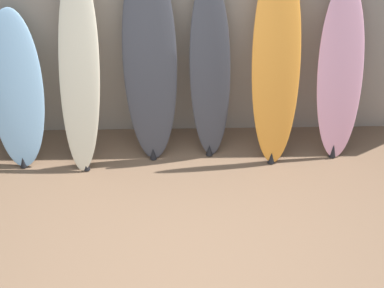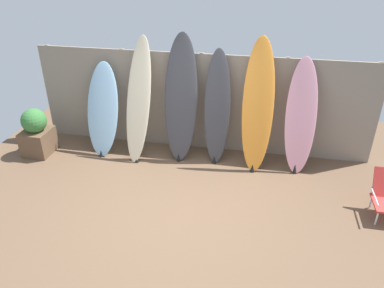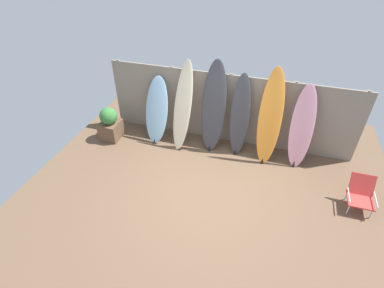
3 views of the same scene
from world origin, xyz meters
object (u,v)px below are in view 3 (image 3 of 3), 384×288
at_px(surfboard_skyblue_0, 157,111).
at_px(surfboard_orange_4, 270,118).
at_px(surfboard_cream_1, 183,107).
at_px(surfboard_charcoal_2, 214,108).
at_px(surfboard_charcoal_3, 240,116).
at_px(beach_chair, 361,193).
at_px(surfboard_pink_5, 302,128).
at_px(planter_box, 110,124).

relative_size(surfboard_skyblue_0, surfboard_orange_4, 0.74).
height_order(surfboard_cream_1, surfboard_charcoal_2, surfboard_charcoal_2).
height_order(surfboard_cream_1, surfboard_charcoal_3, surfboard_cream_1).
bearing_deg(surfboard_charcoal_3, surfboard_charcoal_2, -179.22).
bearing_deg(beach_chair, surfboard_charcoal_3, 173.20).
bearing_deg(beach_chair, surfboard_orange_4, 168.39).
relative_size(surfboard_charcoal_3, beach_chair, 3.07).
xyz_separation_m(surfboard_cream_1, surfboard_pink_5, (2.75, 0.09, -0.12)).
height_order(surfboard_orange_4, planter_box, surfboard_orange_4).
xyz_separation_m(surfboard_charcoal_3, surfboard_pink_5, (1.39, -0.03, -0.04)).
height_order(surfboard_charcoal_3, surfboard_pink_5, surfboard_charcoal_3).
height_order(surfboard_skyblue_0, surfboard_orange_4, surfboard_orange_4).
distance_m(surfboard_skyblue_0, planter_box, 1.29).
xyz_separation_m(surfboard_cream_1, planter_box, (-1.87, -0.33, -0.63)).
xyz_separation_m(surfboard_cream_1, surfboard_charcoal_2, (0.73, 0.11, 0.04)).
distance_m(surfboard_charcoal_2, surfboard_orange_4, 1.32).
xyz_separation_m(surfboard_charcoal_2, planter_box, (-2.60, -0.45, -0.67)).
distance_m(surfboard_cream_1, surfboard_pink_5, 2.75).
relative_size(beach_chair, planter_box, 0.73).
distance_m(surfboard_skyblue_0, surfboard_cream_1, 0.74).
height_order(surfboard_cream_1, planter_box, surfboard_cream_1).
height_order(surfboard_cream_1, surfboard_orange_4, surfboard_orange_4).
xyz_separation_m(surfboard_orange_4, surfboard_pink_5, (0.71, 0.05, -0.16)).
relative_size(surfboard_skyblue_0, planter_box, 1.86).
xyz_separation_m(surfboard_cream_1, beach_chair, (4.00, -0.98, -0.72)).
height_order(surfboard_charcoal_3, beach_chair, surfboard_charcoal_3).
relative_size(surfboard_charcoal_2, surfboard_orange_4, 1.00).
bearing_deg(surfboard_charcoal_3, surfboard_pink_5, -1.27).
bearing_deg(beach_chair, planter_box, -170.42).
bearing_deg(surfboard_skyblue_0, surfboard_pink_5, 1.05).
bearing_deg(surfboard_pink_5, surfboard_charcoal_3, 178.73).
relative_size(surfboard_cream_1, surfboard_pink_5, 1.12).
xyz_separation_m(surfboard_charcoal_2, surfboard_pink_5, (2.02, -0.02, -0.16)).
bearing_deg(planter_box, surfboard_orange_4, 5.45).
height_order(surfboard_charcoal_2, surfboard_charcoal_3, surfboard_charcoal_2).
bearing_deg(surfboard_charcoal_2, surfboard_orange_4, -3.27).
bearing_deg(surfboard_charcoal_2, surfboard_charcoal_3, 0.78).
height_order(surfboard_charcoal_3, planter_box, surfboard_charcoal_3).
distance_m(surfboard_cream_1, surfboard_charcoal_3, 1.37).
bearing_deg(surfboard_charcoal_3, surfboard_orange_4, -7.00).
relative_size(surfboard_charcoal_2, surfboard_charcoal_3, 1.12).
relative_size(surfboard_skyblue_0, surfboard_charcoal_3, 0.83).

